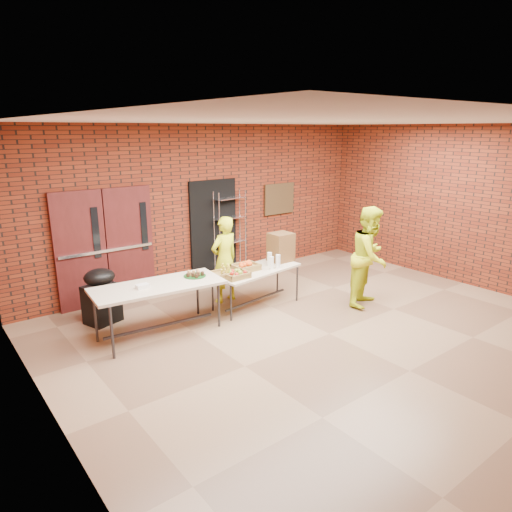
{
  "coord_description": "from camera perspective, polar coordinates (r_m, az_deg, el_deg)",
  "views": [
    {
      "loc": [
        -4.93,
        -4.46,
        3.1
      ],
      "look_at": [
        -0.37,
        1.4,
        1.02
      ],
      "focal_mm": 32.0,
      "sensor_mm": 36.0,
      "label": 1
    }
  ],
  "objects": [
    {
      "name": "room",
      "position": [
        6.82,
        9.76,
        2.69
      ],
      "size": [
        8.08,
        7.08,
        3.28
      ],
      "color": "brown",
      "rests_on": "ground"
    },
    {
      "name": "double_doors",
      "position": [
        8.61,
        -18.22,
        1.07
      ],
      "size": [
        1.78,
        0.12,
        2.1
      ],
      "color": "#4F1716",
      "rests_on": "room"
    },
    {
      "name": "dark_doorway",
      "position": [
        9.61,
        -5.33,
        3.23
      ],
      "size": [
        1.1,
        0.06,
        2.1
      ],
      "primitive_type": "cube",
      "color": "black",
      "rests_on": "room"
    },
    {
      "name": "bronze_plaque",
      "position": [
        10.57,
        2.93,
        7.16
      ],
      "size": [
        0.85,
        0.04,
        0.7
      ],
      "primitive_type": "cube",
      "color": "#46381C",
      "rests_on": "room"
    },
    {
      "name": "wire_rack",
      "position": [
        9.69,
        -3.26,
        2.67
      ],
      "size": [
        0.71,
        0.33,
        1.86
      ],
      "primitive_type": null,
      "rotation": [
        0.0,
        0.0,
        0.15
      ],
      "color": "silver",
      "rests_on": "room"
    },
    {
      "name": "table_left",
      "position": [
        7.13,
        -12.14,
        -4.04
      ],
      "size": [
        2.05,
        1.02,
        0.81
      ],
      "rotation": [
        0.0,
        0.0,
        -0.1
      ],
      "color": "#C5B096",
      "rests_on": "room"
    },
    {
      "name": "table_right",
      "position": [
        8.13,
        0.0,
        -2.05
      ],
      "size": [
        1.76,
        0.92,
        0.69
      ],
      "rotation": [
        0.0,
        0.0,
        0.14
      ],
      "color": "#C5B096",
      "rests_on": "room"
    },
    {
      "name": "basket_bananas",
      "position": [
        7.69,
        -4.23,
        -2.25
      ],
      "size": [
        0.4,
        0.31,
        0.12
      ],
      "color": "olive",
      "rests_on": "table_right"
    },
    {
      "name": "basket_oranges",
      "position": [
        8.05,
        -1.27,
        -1.36
      ],
      "size": [
        0.44,
        0.35,
        0.14
      ],
      "color": "olive",
      "rests_on": "table_right"
    },
    {
      "name": "basket_apples",
      "position": [
        7.64,
        -2.46,
        -2.36
      ],
      "size": [
        0.4,
        0.31,
        0.13
      ],
      "color": "olive",
      "rests_on": "table_right"
    },
    {
      "name": "muffin_tray",
      "position": [
        7.38,
        -7.67,
        -2.23
      ],
      "size": [
        0.36,
        0.36,
        0.09
      ],
      "color": "#124416",
      "rests_on": "table_left"
    },
    {
      "name": "napkin_box",
      "position": [
        6.99,
        -14.01,
        -3.69
      ],
      "size": [
        0.18,
        0.12,
        0.06
      ],
      "primitive_type": "cube",
      "color": "white",
      "rests_on": "table_left"
    },
    {
      "name": "coffee_dispenser",
      "position": [
        8.56,
        3.12,
        1.12
      ],
      "size": [
        0.41,
        0.37,
        0.54
      ],
      "primitive_type": "cube",
      "color": "brown",
      "rests_on": "table_right"
    },
    {
      "name": "cup_stack_front",
      "position": [
        8.09,
        1.97,
        -0.87
      ],
      "size": [
        0.08,
        0.08,
        0.23
      ],
      "primitive_type": "cylinder",
      "color": "white",
      "rests_on": "table_right"
    },
    {
      "name": "cup_stack_mid",
      "position": [
        8.16,
        2.77,
        -0.68
      ],
      "size": [
        0.08,
        0.08,
        0.25
      ],
      "primitive_type": "cylinder",
      "color": "white",
      "rests_on": "table_right"
    },
    {
      "name": "cup_stack_back",
      "position": [
        8.28,
        1.7,
        -0.4
      ],
      "size": [
        0.08,
        0.08,
        0.25
      ],
      "primitive_type": "cylinder",
      "color": "white",
      "rests_on": "table_right"
    },
    {
      "name": "covered_grill",
      "position": [
        7.91,
        -18.79,
        -4.73
      ],
      "size": [
        0.61,
        0.56,
        0.92
      ],
      "rotation": [
        0.0,
        0.0,
        0.3
      ],
      "color": "black",
      "rests_on": "room"
    },
    {
      "name": "volunteer_woman",
      "position": [
        8.33,
        -3.96,
        -0.45
      ],
      "size": [
        0.63,
        0.46,
        1.6
      ],
      "primitive_type": "imported",
      "rotation": [
        0.0,
        0.0,
        3.28
      ],
      "color": "#CBDA18",
      "rests_on": "room"
    },
    {
      "name": "volunteer_man",
      "position": [
        8.4,
        14.07,
        -0.04
      ],
      "size": [
        1.05,
        0.94,
        1.8
      ],
      "primitive_type": "imported",
      "rotation": [
        0.0,
        0.0,
        0.35
      ],
      "color": "#CBDA18",
      "rests_on": "room"
    }
  ]
}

